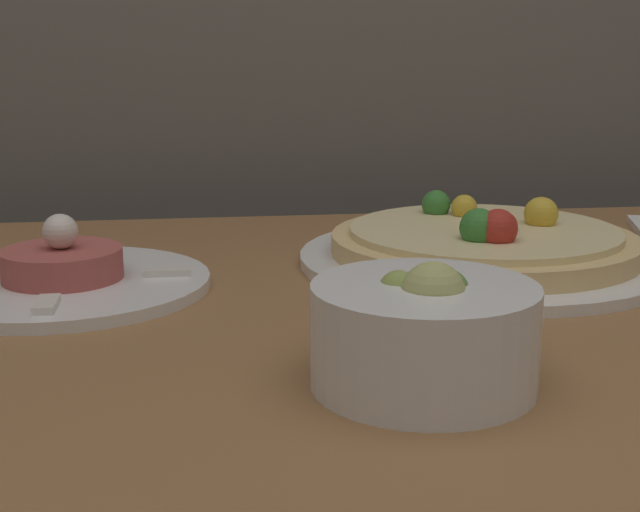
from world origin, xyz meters
TOP-DOWN VIEW (x-y plane):
  - dining_table at (0.00, 0.42)m, footprint 1.35×0.83m
  - pizza_plate at (0.14, 0.56)m, footprint 0.35×0.35m
  - tartare_plate at (-0.25, 0.52)m, footprint 0.25×0.25m
  - small_bowl at (0.01, 0.27)m, footprint 0.14×0.14m

SIDE VIEW (x-z plane):
  - dining_table at x=0.00m, z-range 0.29..1.09m
  - tartare_plate at x=-0.25m, z-range 0.77..0.84m
  - pizza_plate at x=0.14m, z-range 0.78..0.84m
  - small_bowl at x=0.01m, z-range 0.79..0.87m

